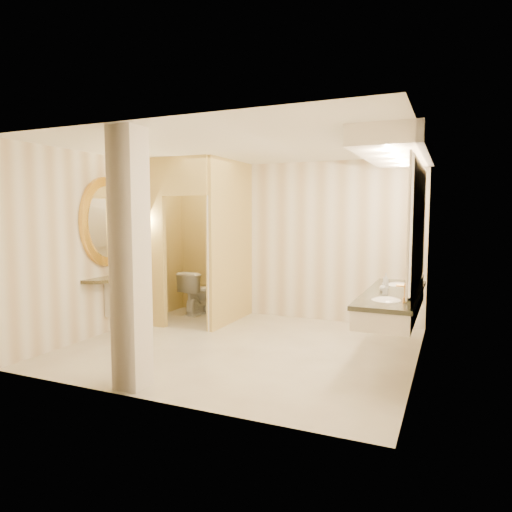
# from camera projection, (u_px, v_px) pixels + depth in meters

# --- Properties ---
(floor) EXTENTS (4.50, 4.50, 0.00)m
(floor) POSITION_uv_depth(u_px,v_px,m) (243.00, 347.00, 6.26)
(floor) COLOR white
(floor) RESTS_ON ground
(ceiling) EXTENTS (4.50, 4.50, 0.00)m
(ceiling) POSITION_uv_depth(u_px,v_px,m) (242.00, 147.00, 6.02)
(ceiling) COLOR white
(ceiling) RESTS_ON wall_back
(wall_back) EXTENTS (4.50, 0.02, 2.70)m
(wall_back) POSITION_uv_depth(u_px,v_px,m) (291.00, 241.00, 7.97)
(wall_back) COLOR white
(wall_back) RESTS_ON floor
(wall_front) EXTENTS (4.50, 0.02, 2.70)m
(wall_front) POSITION_uv_depth(u_px,v_px,m) (153.00, 264.00, 4.31)
(wall_front) COLOR white
(wall_front) RESTS_ON floor
(wall_left) EXTENTS (0.02, 4.00, 2.70)m
(wall_left) POSITION_uv_depth(u_px,v_px,m) (110.00, 244.00, 7.03)
(wall_left) COLOR white
(wall_left) RESTS_ON floor
(wall_right) EXTENTS (0.02, 4.00, 2.70)m
(wall_right) POSITION_uv_depth(u_px,v_px,m) (419.00, 255.00, 5.25)
(wall_right) COLOR white
(wall_right) RESTS_ON floor
(toilet_closet) EXTENTS (1.50, 1.55, 2.70)m
(toilet_closet) POSITION_uv_depth(u_px,v_px,m) (206.00, 241.00, 7.47)
(toilet_closet) COLOR #E1CB76
(toilet_closet) RESTS_ON floor
(wall_sconce) EXTENTS (0.14, 0.14, 0.42)m
(wall_sconce) POSITION_uv_depth(u_px,v_px,m) (144.00, 219.00, 7.26)
(wall_sconce) COLOR #C98F40
(wall_sconce) RESTS_ON toilet_closet
(vanity) EXTENTS (0.75, 2.36, 2.09)m
(vanity) POSITION_uv_depth(u_px,v_px,m) (397.00, 230.00, 5.49)
(vanity) COLOR white
(vanity) RESTS_ON floor
(console_shelf) EXTENTS (1.03, 1.03, 1.96)m
(console_shelf) POSITION_uv_depth(u_px,v_px,m) (106.00, 245.00, 6.90)
(console_shelf) COLOR black
(console_shelf) RESTS_ON floor
(pillar) EXTENTS (0.31, 0.31, 2.70)m
(pillar) POSITION_uv_depth(u_px,v_px,m) (130.00, 260.00, 4.70)
(pillar) COLOR white
(pillar) RESTS_ON floor
(tissue_box) EXTENTS (0.15, 0.15, 0.13)m
(tissue_box) POSITION_uv_depth(u_px,v_px,m) (123.00, 272.00, 6.94)
(tissue_box) COLOR black
(tissue_box) RESTS_ON console_shelf
(toilet) EXTENTS (0.54, 0.82, 0.79)m
(toilet) POSITION_uv_depth(u_px,v_px,m) (199.00, 292.00, 8.35)
(toilet) COLOR white
(toilet) RESTS_ON floor
(soap_bottle_a) EXTENTS (0.06, 0.06, 0.12)m
(soap_bottle_a) POSITION_uv_depth(u_px,v_px,m) (385.00, 289.00, 5.37)
(soap_bottle_a) COLOR beige
(soap_bottle_a) RESTS_ON vanity
(soap_bottle_b) EXTENTS (0.11, 0.11, 0.11)m
(soap_bottle_b) POSITION_uv_depth(u_px,v_px,m) (383.00, 287.00, 5.58)
(soap_bottle_b) COLOR silver
(soap_bottle_b) RESTS_ON vanity
(soap_bottle_c) EXTENTS (0.09, 0.09, 0.21)m
(soap_bottle_c) POSITION_uv_depth(u_px,v_px,m) (386.00, 281.00, 5.70)
(soap_bottle_c) COLOR #C6B28C
(soap_bottle_c) RESTS_ON vanity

